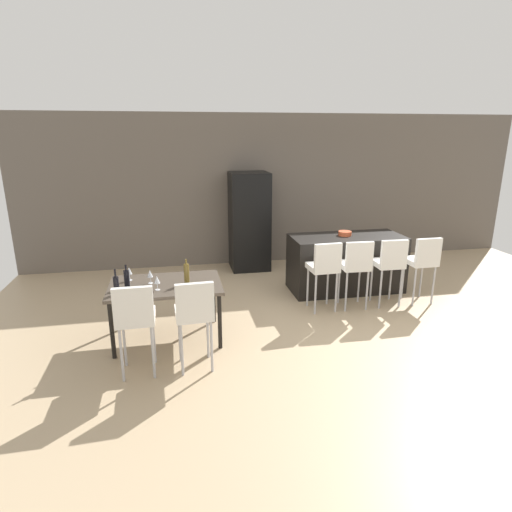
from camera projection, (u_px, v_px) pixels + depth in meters
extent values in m
plane|color=tan|center=(330.00, 318.00, 6.01)|extent=(10.00, 10.00, 0.00)
cube|color=#665B51|center=(280.00, 189.00, 8.42)|extent=(10.00, 0.12, 2.90)
cube|color=black|center=(346.00, 263.00, 7.01)|extent=(1.83, 0.79, 0.92)
cube|color=white|center=(323.00, 267.00, 6.15)|extent=(0.42, 0.42, 0.08)
cube|color=white|center=(328.00, 256.00, 5.93)|extent=(0.40, 0.08, 0.36)
cylinder|color=#B2B2B7|center=(308.00, 287.00, 6.36)|extent=(0.03, 0.03, 0.61)
cylinder|color=#B2B2B7|center=(327.00, 285.00, 6.44)|extent=(0.03, 0.03, 0.61)
cylinder|color=#B2B2B7|center=(315.00, 294.00, 6.07)|extent=(0.03, 0.03, 0.61)
cylinder|color=#B2B2B7|center=(336.00, 292.00, 6.14)|extent=(0.03, 0.03, 0.61)
cube|color=white|center=(354.00, 265.00, 6.25)|extent=(0.42, 0.42, 0.08)
cube|color=white|center=(360.00, 254.00, 6.02)|extent=(0.40, 0.08, 0.36)
cylinder|color=#B2B2B7|center=(339.00, 284.00, 6.47)|extent=(0.03, 0.03, 0.61)
cylinder|color=#B2B2B7|center=(359.00, 283.00, 6.52)|extent=(0.03, 0.03, 0.61)
cylinder|color=#B2B2B7|center=(346.00, 292.00, 6.17)|extent=(0.03, 0.03, 0.61)
cylinder|color=#B2B2B7|center=(367.00, 291.00, 6.21)|extent=(0.03, 0.03, 0.61)
cube|color=white|center=(388.00, 263.00, 6.34)|extent=(0.41, 0.41, 0.08)
cube|color=white|center=(394.00, 252.00, 6.12)|extent=(0.40, 0.07, 0.36)
cylinder|color=#B2B2B7|center=(371.00, 282.00, 6.57)|extent=(0.03, 0.03, 0.61)
cylinder|color=#B2B2B7|center=(390.00, 281.00, 6.62)|extent=(0.03, 0.03, 0.61)
cylinder|color=#B2B2B7|center=(380.00, 289.00, 6.26)|extent=(0.03, 0.03, 0.61)
cylinder|color=#B2B2B7|center=(401.00, 288.00, 6.32)|extent=(0.03, 0.03, 0.61)
cube|color=white|center=(420.00, 261.00, 6.44)|extent=(0.41, 0.41, 0.08)
cube|color=white|center=(428.00, 250.00, 6.22)|extent=(0.40, 0.07, 0.36)
cylinder|color=#B2B2B7|center=(403.00, 280.00, 6.66)|extent=(0.03, 0.03, 0.61)
cylinder|color=#B2B2B7|center=(421.00, 279.00, 6.72)|extent=(0.03, 0.03, 0.61)
cylinder|color=#B2B2B7|center=(414.00, 287.00, 6.36)|extent=(0.03, 0.03, 0.61)
cylinder|color=#B2B2B7|center=(433.00, 285.00, 6.42)|extent=(0.03, 0.03, 0.61)
cube|color=#4C4238|center=(165.00, 285.00, 5.23)|extent=(1.36, 0.89, 0.04)
cylinder|color=black|center=(119.00, 305.00, 5.58)|extent=(0.05, 0.05, 0.70)
cylinder|color=black|center=(213.00, 298.00, 5.81)|extent=(0.05, 0.05, 0.70)
cylinder|color=black|center=(112.00, 331.00, 4.85)|extent=(0.05, 0.05, 0.70)
cylinder|color=black|center=(220.00, 322.00, 5.09)|extent=(0.05, 0.05, 0.70)
cube|color=white|center=(136.00, 317.00, 4.49)|extent=(0.40, 0.40, 0.08)
cube|color=white|center=(133.00, 304.00, 4.27)|extent=(0.40, 0.06, 0.36)
cylinder|color=#B2B2B7|center=(124.00, 341.00, 4.71)|extent=(0.03, 0.03, 0.61)
cylinder|color=#B2B2B7|center=(154.00, 338.00, 4.77)|extent=(0.03, 0.03, 0.61)
cylinder|color=#B2B2B7|center=(122.00, 355.00, 4.40)|extent=(0.03, 0.03, 0.61)
cylinder|color=#B2B2B7|center=(153.00, 352.00, 4.47)|extent=(0.03, 0.03, 0.61)
cube|color=white|center=(194.00, 313.00, 4.60)|extent=(0.42, 0.42, 0.08)
cube|color=white|center=(195.00, 300.00, 4.38)|extent=(0.40, 0.08, 0.36)
cylinder|color=#B2B2B7|center=(180.00, 336.00, 4.81)|extent=(0.03, 0.03, 0.61)
cylinder|color=#B2B2B7|center=(208.00, 333.00, 4.89)|extent=(0.03, 0.03, 0.61)
cylinder|color=#B2B2B7|center=(182.00, 350.00, 4.51)|extent=(0.03, 0.03, 0.61)
cylinder|color=#B2B2B7|center=(212.00, 346.00, 4.59)|extent=(0.03, 0.03, 0.61)
cylinder|color=black|center=(127.00, 279.00, 5.09)|extent=(0.06, 0.06, 0.21)
cylinder|color=black|center=(126.00, 268.00, 5.05)|extent=(0.02, 0.02, 0.07)
cylinder|color=brown|center=(187.00, 274.00, 5.21)|extent=(0.07, 0.07, 0.25)
cylinder|color=brown|center=(186.00, 262.00, 5.17)|extent=(0.02, 0.02, 0.06)
cylinder|color=black|center=(116.00, 286.00, 4.85)|extent=(0.06, 0.06, 0.21)
cylinder|color=black|center=(115.00, 273.00, 4.81)|extent=(0.02, 0.02, 0.09)
cylinder|color=silver|center=(151.00, 283.00, 5.24)|extent=(0.06, 0.06, 0.00)
cylinder|color=silver|center=(150.00, 280.00, 5.23)|extent=(0.01, 0.01, 0.08)
cone|color=silver|center=(150.00, 273.00, 5.20)|extent=(0.07, 0.07, 0.09)
cylinder|color=silver|center=(158.00, 290.00, 5.02)|extent=(0.06, 0.06, 0.00)
cylinder|color=silver|center=(157.00, 286.00, 5.01)|extent=(0.01, 0.01, 0.08)
cone|color=silver|center=(157.00, 280.00, 4.98)|extent=(0.07, 0.07, 0.09)
cylinder|color=silver|center=(130.00, 280.00, 5.34)|extent=(0.06, 0.06, 0.00)
cylinder|color=silver|center=(130.00, 277.00, 5.33)|extent=(0.01, 0.01, 0.08)
cone|color=silver|center=(129.00, 271.00, 5.31)|extent=(0.07, 0.07, 0.09)
cube|color=black|center=(249.00, 221.00, 8.02)|extent=(0.72, 0.68, 1.84)
cylinder|color=#C6512D|center=(345.00, 233.00, 6.91)|extent=(0.21, 0.21, 0.07)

